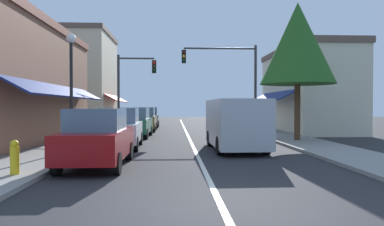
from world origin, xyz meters
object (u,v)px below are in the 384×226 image
parked_car_far_left (144,119)px  street_lamp_left_near (71,73)px  traffic_signal_mast_arm (231,73)px  van_in_lane (235,123)px  traffic_signal_left_corner (131,82)px  parked_car_distant_left (149,117)px  fire_hydrant (15,157)px  tree_right_near (298,44)px  parked_car_third_left (135,123)px  parked_car_second_left (120,128)px  parked_car_nearest_left (97,138)px

parked_car_far_left → street_lamp_left_near: street_lamp_left_near is taller
traffic_signal_mast_arm → street_lamp_left_near: bearing=-126.2°
street_lamp_left_near → traffic_signal_mast_arm: bearing=53.8°
van_in_lane → traffic_signal_mast_arm: size_ratio=0.85×
traffic_signal_left_corner → parked_car_far_left: bearing=54.1°
parked_car_far_left → street_lamp_left_near: (-1.73, -12.74, 2.26)m
parked_car_distant_left → traffic_signal_mast_arm: (6.17, -7.02, 3.28)m
van_in_lane → street_lamp_left_near: size_ratio=1.12×
parked_car_distant_left → traffic_signal_mast_arm: bearing=-49.5°
traffic_signal_left_corner → fire_hydrant: 16.79m
parked_car_far_left → traffic_signal_left_corner: 3.05m
tree_right_near → fire_hydrant: tree_right_near is taller
parked_car_third_left → traffic_signal_left_corner: 5.05m
parked_car_distant_left → street_lamp_left_near: (-1.72, -17.81, 2.26)m
fire_hydrant → parked_car_second_left: bearing=76.1°
parked_car_far_left → street_lamp_left_near: bearing=-98.2°
parked_car_third_left → fire_hydrant: bearing=-96.4°
traffic_signal_mast_arm → street_lamp_left_near: traffic_signal_mast_arm is taller
street_lamp_left_near → tree_right_near: (10.29, 4.13, 1.92)m
tree_right_near → parked_car_second_left: bearing=-165.2°
street_lamp_left_near → parked_car_third_left: bearing=77.5°
tree_right_near → parked_car_far_left: bearing=134.8°
parked_car_third_left → parked_car_distant_left: (0.07, 10.37, 0.00)m
parked_car_third_left → street_lamp_left_near: size_ratio=0.89×
parked_car_nearest_left → traffic_signal_mast_arm: bearing=65.9°
van_in_lane → fire_hydrant: size_ratio=5.99×
van_in_lane → tree_right_near: bearing=39.4°
parked_car_far_left → fire_hydrant: (-1.80, -17.60, -0.33)m
parked_car_nearest_left → traffic_signal_left_corner: size_ratio=0.75×
traffic_signal_mast_arm → van_in_lane: bearing=-97.8°
parked_car_second_left → van_in_lane: bearing=-12.0°
parked_car_nearest_left → parked_car_distant_left: 20.93m
street_lamp_left_near → tree_right_near: 11.25m
parked_car_distant_left → traffic_signal_mast_arm: 9.91m
parked_car_far_left → van_in_lane: size_ratio=0.79×
van_in_lane → parked_car_third_left: bearing=125.9°
parked_car_second_left → traffic_signal_left_corner: (-0.66, 9.80, 2.72)m
van_in_lane → traffic_signal_left_corner: bearing=116.6°
parked_car_third_left → van_in_lane: (4.89, -6.52, 0.27)m
parked_car_nearest_left → van_in_lane: (4.89, 4.04, 0.27)m
fire_hydrant → parked_car_far_left: bearing=84.2°
parked_car_third_left → parked_car_distant_left: 10.37m
parked_car_distant_left → street_lamp_left_near: street_lamp_left_near is taller
parked_car_nearest_left → parked_car_far_left: size_ratio=1.00×
parked_car_second_left → parked_car_third_left: size_ratio=1.00×
parked_car_far_left → tree_right_near: (8.56, -8.62, 4.18)m
van_in_lane → tree_right_near: size_ratio=0.73×
parked_car_distant_left → van_in_lane: 17.56m
parked_car_nearest_left → traffic_signal_left_corner: 15.01m
parked_car_nearest_left → parked_car_third_left: size_ratio=0.99×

